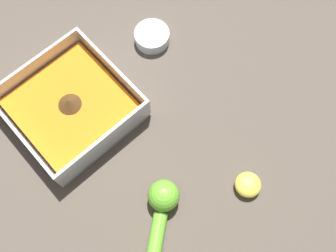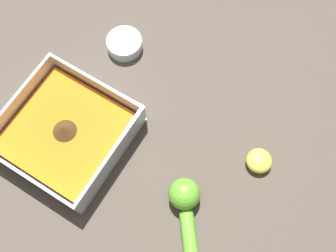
{
  "view_description": "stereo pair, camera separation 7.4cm",
  "coord_description": "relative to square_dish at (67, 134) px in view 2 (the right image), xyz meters",
  "views": [
    {
      "loc": [
        -0.1,
        -0.31,
        0.73
      ],
      "look_at": [
        0.07,
        -0.12,
        0.03
      ],
      "focal_mm": 42.0,
      "sensor_mm": 36.0,
      "label": 1
    },
    {
      "loc": [
        -0.15,
        -0.26,
        0.73
      ],
      "look_at": [
        0.07,
        -0.12,
        0.03
      ],
      "focal_mm": 42.0,
      "sensor_mm": 36.0,
      "label": 2
    }
  ],
  "objects": [
    {
      "name": "lemon_squeezer",
      "position": [
        -0.01,
        -0.27,
        0.0
      ],
      "size": [
        0.18,
        0.15,
        0.06
      ],
      "rotation": [
        0.0,
        0.0,
        0.66
      ],
      "color": "#6BC633",
      "rests_on": "ground_plane"
    },
    {
      "name": "lemon_half",
      "position": [
        0.15,
        -0.34,
        -0.01
      ],
      "size": [
        0.05,
        0.05,
        0.03
      ],
      "color": "#EFDB4C",
      "rests_on": "ground_plane"
    },
    {
      "name": "square_dish",
      "position": [
        0.0,
        0.0,
        0.0
      ],
      "size": [
        0.22,
        0.22,
        0.07
      ],
      "color": "silver",
      "rests_on": "ground_plane"
    },
    {
      "name": "ground_plane",
      "position": [
        0.04,
        -0.04,
        -0.02
      ],
      "size": [
        4.0,
        4.0,
        0.0
      ],
      "primitive_type": "plane",
      "color": "brown"
    },
    {
      "name": "spice_bowl",
      "position": [
        0.23,
        0.02,
        -0.01
      ],
      "size": [
        0.07,
        0.07,
        0.03
      ],
      "color": "silver",
      "rests_on": "ground_plane"
    }
  ]
}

